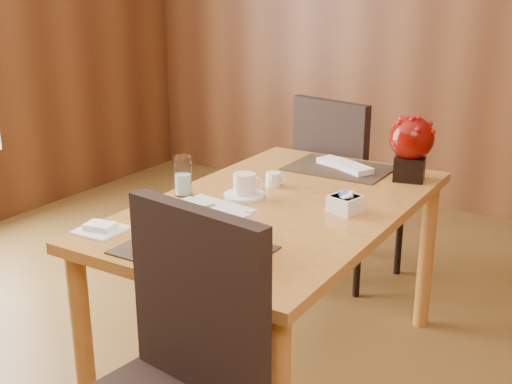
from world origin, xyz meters
The scene contains 14 objects.
back_wall centered at (0.00, 3.00, 1.40)m, with size 5.00×0.02×2.80m, color brown.
dining_table centered at (0.00, 0.60, 0.65)m, with size 0.90×1.50×0.75m.
placemat_near centered at (0.00, 0.05, 0.75)m, with size 0.45×0.33×0.01m, color black.
placemat_far centered at (0.00, 1.15, 0.75)m, with size 0.45×0.33×0.01m, color black.
soup_setting centered at (0.00, 0.08, 0.81)m, with size 0.34×0.34×0.12m.
coffee_cup centered at (-0.15, 0.59, 0.79)m, with size 0.17×0.17×0.09m.
water_glass centered at (-0.37, 0.48, 0.83)m, with size 0.07×0.07×0.16m, color silver.
creamer_jug centered at (-0.13, 0.77, 0.78)m, with size 0.08×0.08×0.06m, color white, non-canonical shape.
sugar_caddy centered at (0.26, 0.64, 0.78)m, with size 0.10×0.10×0.06m, color white.
berry_decor centered at (0.32, 1.15, 0.91)m, with size 0.19×0.19×0.28m.
napkins_far centered at (0.03, 1.15, 0.77)m, with size 0.29×0.10×0.03m, color white, non-canonical shape.
bread_plate centered at (-0.37, 0.02, 0.75)m, with size 0.15×0.15×0.01m, color white.
near_chair centered at (0.21, -0.35, 0.57)m, with size 0.53×0.54×1.02m.
far_chair centered at (-0.15, 1.54, 0.57)m, with size 0.56×0.56×1.01m.
Camera 1 is at (1.14, -1.44, 1.56)m, focal length 45.00 mm.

